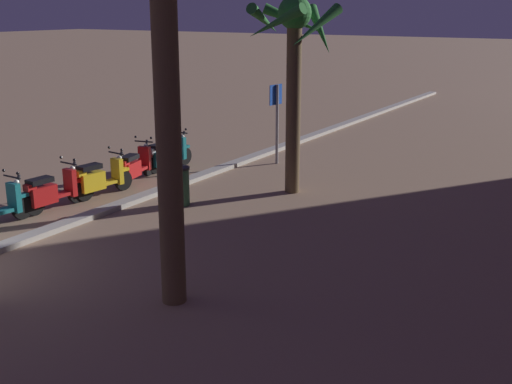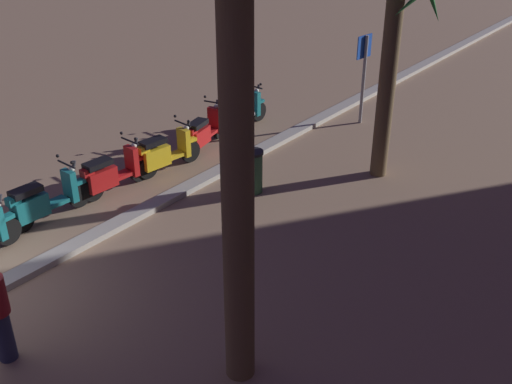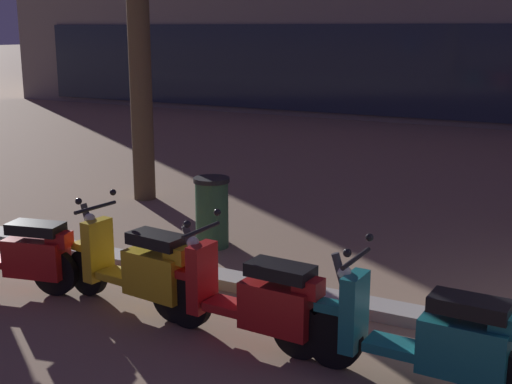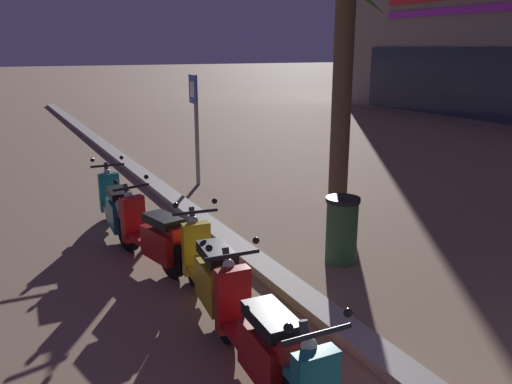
# 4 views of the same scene
# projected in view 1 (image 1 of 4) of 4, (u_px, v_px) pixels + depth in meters

# --- Properties ---
(scooter_teal_far_back) EXTENTS (1.85, 0.56, 1.17)m
(scooter_teal_far_back) POSITION_uv_depth(u_px,v_px,m) (167.00, 155.00, 19.11)
(scooter_teal_far_back) COLOR black
(scooter_teal_far_back) RESTS_ON ground
(scooter_red_lead_nearest) EXTENTS (1.73, 0.70, 1.17)m
(scooter_red_lead_nearest) POSITION_uv_depth(u_px,v_px,m) (135.00, 166.00, 17.78)
(scooter_red_lead_nearest) COLOR black
(scooter_red_lead_nearest) RESTS_ON ground
(scooter_yellow_gap_after_mid) EXTENTS (1.77, 0.57, 1.17)m
(scooter_yellow_gap_after_mid) POSITION_uv_depth(u_px,v_px,m) (99.00, 179.00, 16.40)
(scooter_yellow_gap_after_mid) COLOR black
(scooter_yellow_gap_after_mid) RESTS_ON ground
(scooter_red_mid_centre) EXTENTS (1.76, 0.56, 1.17)m
(scooter_red_mid_centre) POSITION_uv_depth(u_px,v_px,m) (51.00, 192.00, 15.30)
(scooter_red_mid_centre) COLOR black
(scooter_red_mid_centre) RESTS_ON ground
(crossing_sign) EXTENTS (0.60, 0.15, 2.40)m
(crossing_sign) POSITION_uv_depth(u_px,v_px,m) (277.00, 115.00, 19.64)
(crossing_sign) COLOR #939399
(crossing_sign) RESTS_ON ground
(palm_tree_far_corner) EXTENTS (1.96, 1.93, 6.39)m
(palm_tree_far_corner) POSITION_uv_depth(u_px,v_px,m) (163.00, 6.00, 9.40)
(palm_tree_far_corner) COLOR brown
(palm_tree_far_corner) RESTS_ON ground
(palm_tree_by_mall_entrance) EXTENTS (2.25, 2.26, 4.90)m
(palm_tree_by_mall_entrance) POSITION_uv_depth(u_px,v_px,m) (294.00, 49.00, 15.97)
(palm_tree_by_mall_entrance) COLOR brown
(palm_tree_by_mall_entrance) RESTS_ON ground
(litter_bin) EXTENTS (0.48, 0.48, 0.95)m
(litter_bin) POSITION_uv_depth(u_px,v_px,m) (180.00, 186.00, 15.68)
(litter_bin) COLOR #2D5638
(litter_bin) RESTS_ON ground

